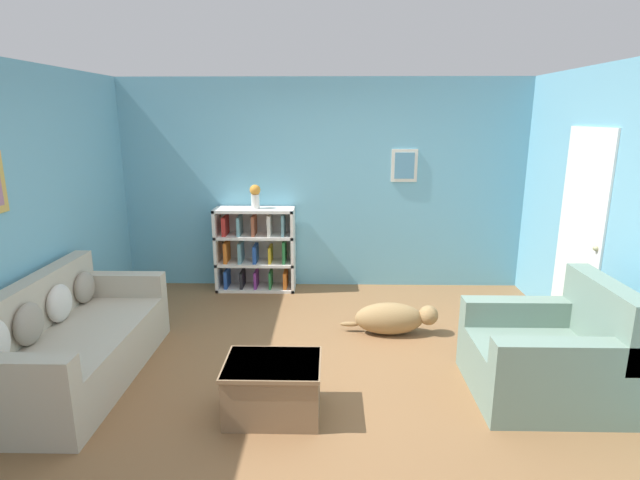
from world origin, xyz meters
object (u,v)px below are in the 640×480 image
coffee_table (273,386)px  vase (255,195)px  couch (70,344)px  bookshelf (255,249)px  recliner_chair (550,356)px  dog (393,318)px

coffee_table → vase: 2.94m
couch → coffee_table: bearing=-14.9°
couch → bookshelf: bookshelf is taller
recliner_chair → couch: bearing=177.8°
couch → vase: (1.23, 2.26, 0.89)m
recliner_chair → dog: (-1.09, 1.10, -0.16)m
recliner_chair → coffee_table: recliner_chair is taller
bookshelf → couch: bearing=-117.9°
recliner_chair → vase: (-2.64, 2.41, 0.88)m
coffee_table → dog: bearing=53.4°
bookshelf → dog: 2.09m
bookshelf → vase: (0.02, -0.02, 0.69)m
recliner_chair → vase: vase is taller
coffee_table → dog: (1.05, 1.41, -0.05)m
bookshelf → dog: bookshelf is taller
bookshelf → coffee_table: bearing=-79.2°
bookshelf → dog: bearing=-40.2°
coffee_table → vase: size_ratio=2.40×
bookshelf → coffee_table: size_ratio=1.48×
bookshelf → recliner_chair: bearing=-42.4°
recliner_chair → bookshelf: bearing=137.6°
recliner_chair → dog: size_ratio=1.07×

